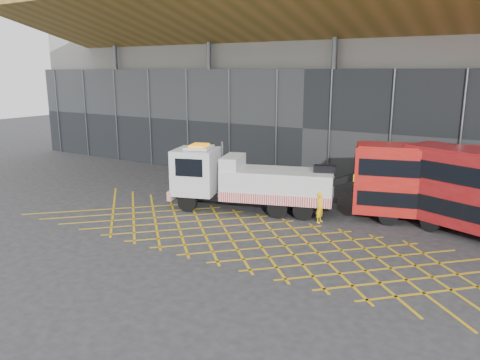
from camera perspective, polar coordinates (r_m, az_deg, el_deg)
The scene contains 6 objects.
ground_plane at distance 25.20m, azimuth -7.65°, elevation -5.16°, with size 120.00×120.00×0.00m, color #272729.
road_markings at distance 22.59m, azimuth 1.88°, elevation -7.22°, with size 26.36×7.16×0.01m.
construction_building at distance 39.14m, azimuth 12.21°, elevation 14.50°, with size 55.00×23.97×18.00m.
recovery_truck at distance 26.75m, azimuth 0.71°, elevation -0.05°, with size 10.80×5.31×3.80m.
bus_towed at distance 26.48m, azimuth 24.72°, elevation -0.25°, with size 10.32×5.05×4.11m.
worker at distance 25.13m, azimuth 9.75°, elevation -3.31°, with size 0.60×0.40×1.65m, color yellow.
Camera 1 is at (15.36, -18.35, 7.88)m, focal length 35.00 mm.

